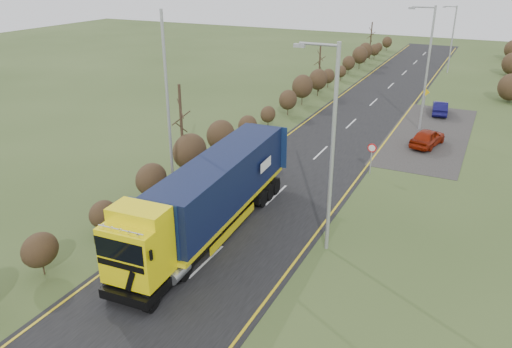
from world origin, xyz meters
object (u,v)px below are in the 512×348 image
object	(u,v)px
lorry	(211,194)
car_red_hatchback	(428,138)
streetlight_near	(330,142)
car_blue_sedan	(440,108)
speed_sign	(372,153)

from	to	relation	value
lorry	car_red_hatchback	world-z (taller)	lorry
lorry	streetlight_near	size ratio (longest dim) A/B	1.45
car_blue_sedan	lorry	bearing A→B (deg)	67.44
streetlight_near	lorry	bearing A→B (deg)	-168.04
car_red_hatchback	speed_sign	world-z (taller)	speed_sign
lorry	car_blue_sedan	bearing A→B (deg)	71.47
car_blue_sedan	streetlight_near	bearing A→B (deg)	78.36
car_red_hatchback	car_blue_sedan	size ratio (longest dim) A/B	1.07
car_blue_sedan	speed_sign	distance (m)	16.87
car_red_hatchback	speed_sign	xyz separation A→B (m)	(-2.51, -7.29, 0.79)
car_red_hatchback	streetlight_near	distance (m)	18.13
car_red_hatchback	car_blue_sedan	xyz separation A→B (m)	(-0.29, 9.42, -0.07)
lorry	speed_sign	world-z (taller)	lorry
lorry	streetlight_near	bearing A→B (deg)	8.55
lorry	speed_sign	bearing A→B (deg)	61.27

